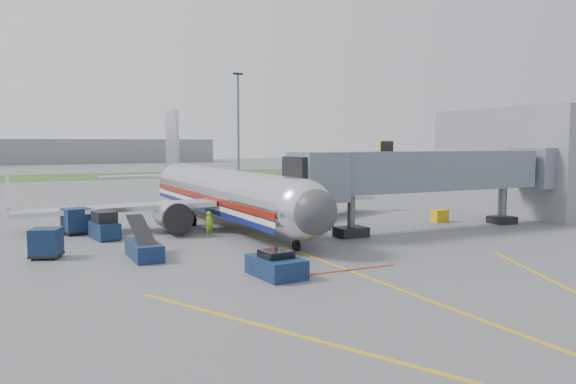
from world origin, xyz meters
name	(u,v)px	position (x,y,z in m)	size (l,w,h in m)	color
ground	(312,257)	(0.00, 0.00, 0.00)	(400.00, 400.00, 0.00)	#565659
grass_strip	(96,176)	(0.00, 90.00, 0.01)	(300.00, 25.00, 0.01)	#2D4C1E
apron_markings	(387,285)	(0.00, -7.40, 0.00)	(21.52, 50.00, 0.01)	gold
airliner	(223,192)	(0.00, 15.25, 2.65)	(32.10, 35.67, 10.25)	silver
jet_bridge	(427,172)	(12.86, 5.00, 4.47)	(25.30, 4.00, 6.90)	slate
terminal	(530,161)	(30.00, 10.00, 5.00)	(10.00, 16.00, 10.00)	slate
light_mast_right	(238,122)	(25.00, 75.00, 10.78)	(2.00, 0.44, 20.40)	#595B60
distant_terminal	(28,152)	(-10.00, 170.00, 4.00)	(120.00, 14.00, 8.00)	slate
pushback_tug	(276,265)	(-4.00, -3.50, 0.56)	(2.20, 3.35, 1.34)	#0C1C37
baggage_tug	(105,227)	(-10.01, 11.90, 0.87)	(1.88, 3.00, 1.96)	#0C1C37
baggage_cart_a	(76,221)	(-11.56, 15.05, 0.99)	(2.15, 2.15, 1.93)	#0C1C37
baggage_cart_b	(177,218)	(-4.04, 14.71, 0.82)	(1.67, 1.67, 1.61)	#0C1C37
baggage_cart_c	(46,243)	(-14.09, 6.59, 0.90)	(2.12, 2.12, 1.76)	#0C1C37
belt_loader	(144,249)	(-8.98, 4.05, 0.57)	(1.52, 4.68, 2.29)	#0C1C37
ground_power_cart	(440,216)	(16.93, 8.00, 0.52)	(1.32, 0.89, 1.05)	#E9AF0D
ramp_worker	(210,224)	(-3.00, 9.86, 0.89)	(0.65, 0.43, 1.78)	#83D519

